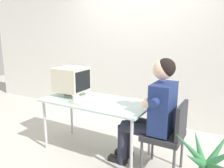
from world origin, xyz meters
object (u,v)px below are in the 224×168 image
at_px(desk, 96,105).
at_px(office_chair, 169,133).
at_px(keyboard, 87,99).
at_px(crt_monitor, 71,80).
at_px(person_seated, 153,110).
at_px(desk_mug, 76,99).

bearing_deg(desk, office_chair, -1.00).
xyz_separation_m(keyboard, office_chair, (1.10, 0.01, -0.23)).
distance_m(desk, crt_monitor, 0.52).
relative_size(crt_monitor, office_chair, 0.48).
bearing_deg(keyboard, crt_monitor, 166.79).
xyz_separation_m(office_chair, person_seated, (-0.19, -0.00, 0.24)).
relative_size(crt_monitor, desk_mug, 3.93).
distance_m(crt_monitor, person_seated, 1.23).
bearing_deg(keyboard, person_seated, 0.56).
bearing_deg(office_chair, crt_monitor, 177.49).
relative_size(desk, keyboard, 2.92).
xyz_separation_m(crt_monitor, person_seated, (1.21, -0.06, -0.21)).
height_order(office_chair, desk_mug, office_chair).
relative_size(office_chair, desk_mug, 8.17).
bearing_deg(keyboard, desk_mug, -97.11).
bearing_deg(keyboard, office_chair, 0.46).
bearing_deg(crt_monitor, person_seated, -2.91).
distance_m(desk, person_seated, 0.79).
bearing_deg(desk, desk_mug, -125.19).
bearing_deg(crt_monitor, desk_mug, -42.93).
relative_size(desk, desk_mug, 13.62).
bearing_deg(office_chair, desk, 179.00).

